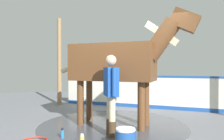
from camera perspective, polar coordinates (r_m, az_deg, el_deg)
ground_plane at (r=5.07m, az=1.82°, el=-15.08°), size 16.00×16.00×0.02m
wet_patch at (r=5.38m, az=0.23°, el=-14.02°), size 3.50×3.50×0.00m
barrier_wall at (r=7.56m, az=6.68°, el=-5.84°), size 3.09×4.53×1.10m
roof_post_far at (r=8.29m, az=-13.48°, el=2.12°), size 0.16×0.16×3.15m
horse at (r=5.15m, az=1.66°, el=2.09°), size 2.10×2.90×2.63m
handler at (r=4.39m, az=-0.27°, el=-5.12°), size 0.66×0.22×1.61m
wash_bucket at (r=3.88m, az=3.55°, el=-17.31°), size 0.36×0.36×0.34m
bottle_shampoo at (r=4.05m, az=-7.78°, el=-17.60°), size 0.08×0.08×0.21m
bottle_spray at (r=4.52m, az=-12.75°, el=-15.78°), size 0.06×0.06×0.19m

